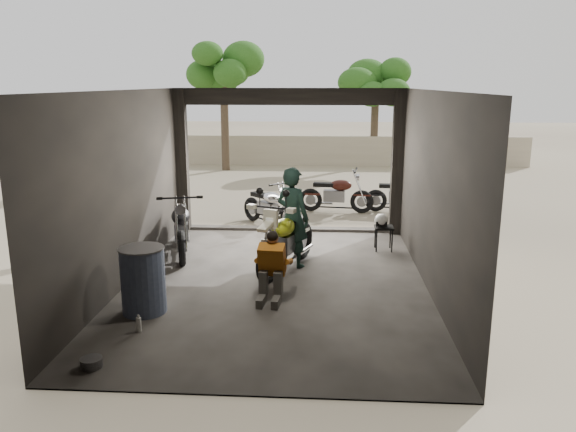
# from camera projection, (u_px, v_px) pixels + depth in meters

# --- Properties ---
(ground) EXTENTS (80.00, 80.00, 0.00)m
(ground) POSITION_uv_depth(u_px,v_px,m) (276.00, 284.00, 9.47)
(ground) COLOR #7A6D56
(ground) RESTS_ON ground
(garage) EXTENTS (7.00, 7.13, 3.20)m
(garage) POSITION_uv_depth(u_px,v_px,m) (278.00, 203.00, 9.70)
(garage) COLOR #2D2B28
(garage) RESTS_ON ground
(boundary_wall) EXTENTS (18.00, 0.30, 1.20)m
(boundary_wall) POSITION_uv_depth(u_px,v_px,m) (305.00, 150.00, 22.92)
(boundary_wall) COLOR gray
(boundary_wall) RESTS_ON ground
(tree_left) EXTENTS (2.20, 2.20, 5.60)m
(tree_left) POSITION_uv_depth(u_px,v_px,m) (223.00, 64.00, 20.86)
(tree_left) COLOR #382B1E
(tree_left) RESTS_ON ground
(tree_right) EXTENTS (2.20, 2.20, 5.00)m
(tree_right) POSITION_uv_depth(u_px,v_px,m) (376.00, 76.00, 22.06)
(tree_right) COLOR #382B1E
(tree_right) RESTS_ON ground
(main_bike) EXTENTS (1.47, 2.15, 1.33)m
(main_bike) POSITION_uv_depth(u_px,v_px,m) (286.00, 235.00, 10.00)
(main_bike) COLOR beige
(main_bike) RESTS_ON ground
(left_bike) EXTENTS (1.22, 2.02, 1.28)m
(left_bike) POSITION_uv_depth(u_px,v_px,m) (181.00, 223.00, 10.98)
(left_bike) COLOR black
(left_bike) RESTS_ON ground
(outside_bike_a) EXTENTS (1.63, 1.64, 1.11)m
(outside_bike_a) POSITION_uv_depth(u_px,v_px,m) (269.00, 203.00, 13.18)
(outside_bike_a) COLOR black
(outside_bike_a) RESTS_ON ground
(outside_bike_b) EXTENTS (1.76, 0.89, 1.14)m
(outside_bike_b) POSITION_uv_depth(u_px,v_px,m) (336.00, 191.00, 14.58)
(outside_bike_b) COLOR #38130D
(outside_bike_b) RESTS_ON ground
(outside_bike_c) EXTENTS (1.67, 0.81, 1.10)m
(outside_bike_c) POSITION_uv_depth(u_px,v_px,m) (401.00, 192.00, 14.58)
(outside_bike_c) COLOR black
(outside_bike_c) RESTS_ON ground
(rider) EXTENTS (0.81, 0.75, 1.86)m
(rider) POSITION_uv_depth(u_px,v_px,m) (293.00, 218.00, 10.17)
(rider) COLOR black
(rider) RESTS_ON ground
(mechanic) EXTENTS (0.60, 0.78, 1.06)m
(mechanic) POSITION_uv_depth(u_px,v_px,m) (271.00, 270.00, 8.58)
(mechanic) COLOR #B16417
(mechanic) RESTS_ON ground
(stool) EXTENTS (0.37, 0.37, 0.51)m
(stool) POSITION_uv_depth(u_px,v_px,m) (384.00, 230.00, 11.24)
(stool) COLOR black
(stool) RESTS_ON ground
(helmet) EXTENTS (0.29, 0.30, 0.26)m
(helmet) POSITION_uv_depth(u_px,v_px,m) (381.00, 220.00, 11.20)
(helmet) COLOR silver
(helmet) RESTS_ON stool
(oil_drum) EXTENTS (0.74, 0.74, 1.00)m
(oil_drum) POSITION_uv_depth(u_px,v_px,m) (143.00, 281.00, 8.17)
(oil_drum) COLOR #3B4663
(oil_drum) RESTS_ON ground
(sign_post) EXTENTS (0.71, 0.08, 2.12)m
(sign_post) POSITION_uv_depth(u_px,v_px,m) (428.00, 171.00, 12.43)
(sign_post) COLOR black
(sign_post) RESTS_ON ground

